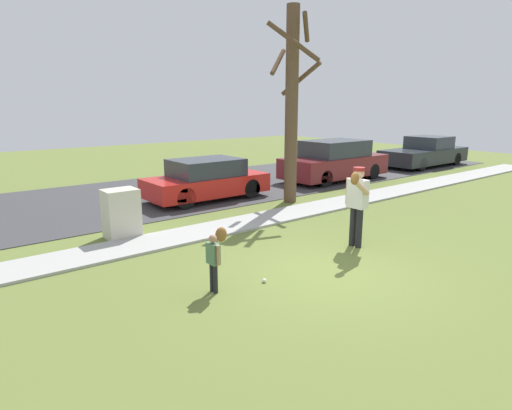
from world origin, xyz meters
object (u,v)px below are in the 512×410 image
at_px(street_tree_near, 292,102).
at_px(parked_hatchback_red, 206,180).
at_px(parked_pickup_dark, 425,153).
at_px(person_child, 216,252).
at_px(person_adult, 357,198).
at_px(utility_cabinet, 121,214).
at_px(baseball, 264,281).
at_px(parked_suv_maroon, 335,161).

height_order(street_tree_near, parked_hatchback_red, street_tree_near).
distance_m(street_tree_near, parked_hatchback_red, 3.69).
relative_size(parked_hatchback_red, parked_pickup_dark, 0.77).
bearing_deg(street_tree_near, parked_pickup_dark, 9.27).
height_order(person_child, street_tree_near, street_tree_near).
height_order(person_adult, parked_pickup_dark, person_adult).
bearing_deg(utility_cabinet, street_tree_near, 3.19).
bearing_deg(person_child, baseball, -18.24).
height_order(baseball, utility_cabinet, utility_cabinet).
bearing_deg(parked_pickup_dark, utility_cabinet, 7.21).
relative_size(street_tree_near, parked_pickup_dark, 1.14).
bearing_deg(parked_pickup_dark, parked_hatchback_red, -0.74).
height_order(person_adult, utility_cabinet, person_adult).
relative_size(street_tree_near, parked_hatchback_red, 1.48).
distance_m(baseball, parked_suv_maroon, 10.94).
bearing_deg(parked_pickup_dark, person_child, 19.91).
distance_m(parked_hatchback_red, parked_pickup_dark, 12.85).
relative_size(person_adult, utility_cabinet, 1.53).
distance_m(person_adult, person_child, 3.66).
distance_m(person_adult, parked_hatchback_red, 6.16).
xyz_separation_m(person_adult, street_tree_near, (1.95, 4.19, 2.03)).
xyz_separation_m(parked_hatchback_red, parked_suv_maroon, (6.10, -0.12, 0.13)).
relative_size(utility_cabinet, parked_hatchback_red, 0.29).
xyz_separation_m(person_adult, utility_cabinet, (-3.74, 3.88, -0.52)).
distance_m(street_tree_near, parked_suv_maroon, 5.12).
bearing_deg(utility_cabinet, parked_pickup_dark, 7.21).
bearing_deg(baseball, parked_suv_maroon, 35.16).
xyz_separation_m(person_child, parked_pickup_dark, (16.52, 5.98, -0.01)).
relative_size(baseball, street_tree_near, 0.01).
distance_m(person_child, utility_cabinet, 3.88).
distance_m(street_tree_near, parked_pickup_dark, 11.34).
bearing_deg(parked_suv_maroon, street_tree_near, 23.67).
relative_size(person_child, parked_pickup_dark, 0.20).
distance_m(person_adult, parked_suv_maroon, 8.59).
relative_size(person_child, utility_cabinet, 0.91).
height_order(person_child, baseball, person_child).
bearing_deg(parked_hatchback_red, person_adult, 89.78).
bearing_deg(parked_hatchback_red, utility_cabinet, 31.09).
bearing_deg(street_tree_near, parked_suv_maroon, 23.67).
height_order(street_tree_near, parked_suv_maroon, street_tree_near).
xyz_separation_m(person_adult, baseball, (-2.80, -0.27, -1.06)).
bearing_deg(parked_hatchback_red, person_child, 59.21).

